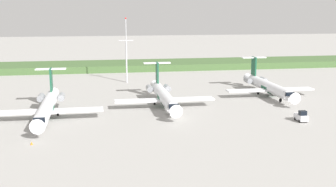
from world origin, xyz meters
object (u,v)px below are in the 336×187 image
(regional_jet_second, at_px, (164,95))
(regional_jet_third, at_px, (268,86))
(antenna_mast, at_px, (126,56))
(baggage_tug, at_px, (301,116))
(regional_jet_nearest, at_px, (47,106))
(safety_cone_front_marker, at_px, (32,143))

(regional_jet_second, distance_m, regional_jet_third, 29.69)
(regional_jet_third, height_order, antenna_mast, antenna_mast)
(regional_jet_third, distance_m, baggage_tug, 25.97)
(antenna_mast, bearing_deg, baggage_tug, -59.16)
(regional_jet_third, bearing_deg, regional_jet_nearest, -165.11)
(antenna_mast, relative_size, safety_cone_front_marker, 35.90)
(antenna_mast, distance_m, safety_cone_front_marker, 62.60)
(regional_jet_third, bearing_deg, regional_jet_second, -165.19)
(regional_jet_third, distance_m, safety_cone_front_marker, 63.69)
(antenna_mast, relative_size, baggage_tug, 6.17)
(regional_jet_third, bearing_deg, antenna_mast, 142.59)
(regional_jet_nearest, relative_size, baggage_tug, 9.69)
(regional_jet_second, xyz_separation_m, safety_cone_front_marker, (-26.23, -24.54, -2.26))
(regional_jet_nearest, relative_size, regional_jet_third, 1.00)
(regional_jet_third, relative_size, antenna_mast, 1.57)
(baggage_tug, bearing_deg, regional_jet_nearest, 167.44)
(antenna_mast, height_order, baggage_tug, antenna_mast)
(regional_jet_nearest, height_order, safety_cone_front_marker, regional_jet_nearest)
(regional_jet_third, height_order, safety_cone_front_marker, regional_jet_third)
(baggage_tug, relative_size, safety_cone_front_marker, 5.82)
(regional_jet_nearest, xyz_separation_m, baggage_tug, (50.61, -11.28, -1.53))
(regional_jet_nearest, relative_size, antenna_mast, 1.57)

